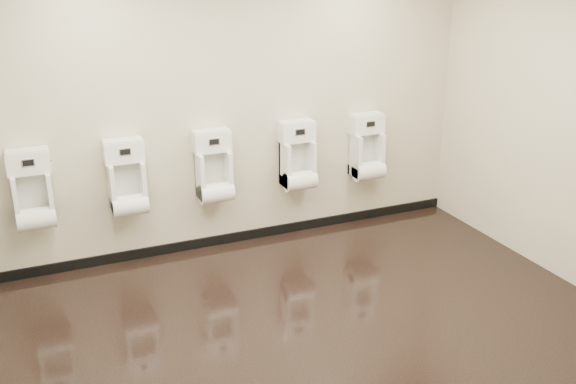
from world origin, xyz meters
name	(u,v)px	position (x,y,z in m)	size (l,w,h in m)	color
ground	(306,325)	(0.00, 0.00, 0.00)	(5.00, 3.50, 0.00)	black
back_wall	(231,109)	(0.00, 1.75, 1.40)	(5.00, 0.02, 2.80)	beige
front_wall	(457,257)	(0.00, -1.75, 1.40)	(5.00, 0.02, 2.80)	beige
right_wall	(568,125)	(2.50, 0.00, 1.40)	(0.02, 3.50, 2.80)	beige
skirting_back	(236,237)	(0.00, 1.74, 0.05)	(5.00, 0.02, 0.10)	black
urinal_0	(33,196)	(-1.87, 1.63, 0.83)	(0.37, 0.28, 0.69)	silver
urinal_1	(127,183)	(-1.06, 1.63, 0.83)	(0.37, 0.28, 0.69)	silver
urinal_2	(214,172)	(-0.23, 1.63, 0.83)	(0.37, 0.28, 0.69)	silver
urinal_3	(298,161)	(0.65, 1.63, 0.83)	(0.37, 0.28, 0.69)	silver
urinal_4	(367,152)	(1.46, 1.63, 0.83)	(0.37, 0.28, 0.69)	silver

